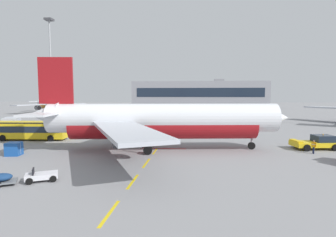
# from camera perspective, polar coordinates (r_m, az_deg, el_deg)

# --- Properties ---
(ground) EXTENTS (400.00, 400.00, 0.00)m
(ground) POSITION_cam_1_polar(r_m,az_deg,el_deg) (58.15, 22.54, -2.69)
(ground) COLOR gray
(apron_paint_markings) EXTENTS (8.00, 93.60, 0.01)m
(apron_paint_markings) POSITION_cam_1_polar(r_m,az_deg,el_deg) (52.58, 0.02, -3.09)
(apron_paint_markings) COLOR yellow
(apron_paint_markings) RESTS_ON ground
(airliner_foreground) EXTENTS (34.81, 34.33, 12.20)m
(airliner_foreground) POSITION_cam_1_polar(r_m,az_deg,el_deg) (36.78, -1.83, -0.43)
(airliner_foreground) COLOR white
(airliner_foreground) RESTS_ON ground
(pushback_tug) EXTENTS (6.37, 3.91, 2.08)m
(pushback_tug) POSITION_cam_1_polar(r_m,az_deg,el_deg) (42.86, 28.27, -4.36)
(pushback_tug) COLOR yellow
(pushback_tug) RESTS_ON ground
(airliner_mid_left) EXTENTS (26.50, 24.43, 10.48)m
(airliner_mid_left) POSITION_cam_1_polar(r_m,az_deg,el_deg) (119.03, -22.59, 2.74)
(airliner_mid_left) COLOR silver
(airliner_mid_left) RESTS_ON ground
(apron_shuttle_bus) EXTENTS (12.20, 3.73, 3.00)m
(apron_shuttle_bus) POSITION_cam_1_polar(r_m,az_deg,el_deg) (50.44, -26.65, -1.98)
(apron_shuttle_bus) COLOR yellow
(apron_shuttle_bus) RESTS_ON ground
(fuel_service_truck) EXTENTS (5.09, 7.36, 3.14)m
(fuel_service_truck) POSITION_cam_1_polar(r_m,az_deg,el_deg) (59.35, -29.33, -1.21)
(fuel_service_truck) COLOR black
(fuel_service_truck) RESTS_ON ground
(ground_crew_worker) EXTENTS (0.49, 0.60, 1.69)m
(ground_crew_worker) POSITION_cam_1_polar(r_m,az_deg,el_deg) (39.39, 27.79, -5.03)
(ground_crew_worker) COLOR #191E38
(ground_crew_worker) RESTS_ON ground
(uld_cargo_container) EXTENTS (1.82, 1.79, 1.60)m
(uld_cargo_container) POSITION_cam_1_polar(r_m,az_deg,el_deg) (38.81, -29.14, -5.48)
(uld_cargo_container) COLOR #194C9E
(uld_cargo_container) RESTS_ON ground
(apron_light_mast_near) EXTENTS (1.80, 1.80, 25.39)m
(apron_light_mast_near) POSITION_cam_1_polar(r_m,az_deg,el_deg) (73.87, -23.02, 11.12)
(apron_light_mast_near) COLOR slate
(apron_light_mast_near) RESTS_ON ground
(terminal_satellite) EXTENTS (83.02, 21.22, 16.76)m
(terminal_satellite) POSITION_cam_1_polar(r_m,az_deg,el_deg) (178.23, 6.45, 5.10)
(terminal_satellite) COLOR gray
(terminal_satellite) RESTS_ON ground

